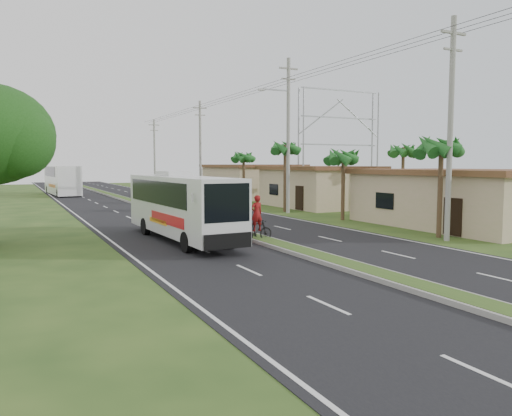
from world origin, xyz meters
name	(u,v)px	position (x,y,z in m)	size (l,w,h in m)	color
ground	(329,262)	(0.00, 0.00, 0.00)	(180.00, 180.00, 0.00)	#284519
road_asphalt	(176,215)	(0.00, 20.00, 0.01)	(14.00, 160.00, 0.02)	black
median_strip	(176,214)	(0.00, 20.00, 0.10)	(1.20, 160.00, 0.18)	gray
lane_edge_left	(83,220)	(-6.70, 20.00, 0.00)	(0.12, 160.00, 0.01)	silver
lane_edge_right	(256,212)	(6.70, 20.00, 0.00)	(0.12, 160.00, 0.01)	silver
shop_near	(461,198)	(14.00, 6.00, 1.78)	(8.60, 12.60, 3.52)	tan
shop_mid	(318,186)	(14.00, 22.00, 1.86)	(7.60, 10.60, 3.67)	tan
shop_far	(251,181)	(14.00, 36.00, 1.93)	(8.60, 11.60, 3.82)	tan
palm_verge_a	(441,147)	(9.00, 3.00, 4.74)	(2.40, 2.40, 5.45)	#473321
palm_verge_b	(343,157)	(9.40, 12.00, 4.36)	(2.40, 2.40, 5.05)	#473321
palm_verge_c	(285,148)	(8.80, 19.00, 5.12)	(2.40, 2.40, 5.85)	#473321
palm_verge_d	(244,157)	(9.30, 28.00, 4.55)	(2.40, 2.40, 5.25)	#473321
palm_behind_shop	(403,151)	(17.50, 15.00, 4.93)	(2.40, 2.40, 5.65)	#473321
utility_pole_a	(450,127)	(8.50, 2.00, 5.67)	(1.60, 0.28, 11.00)	gray
utility_pole_b	(288,133)	(8.47, 18.00, 6.26)	(3.20, 0.28, 12.00)	gray
utility_pole_c	(200,148)	(8.50, 38.00, 5.67)	(1.60, 0.28, 11.00)	gray
utility_pole_d	(155,154)	(8.50, 58.00, 5.42)	(1.60, 0.28, 10.50)	gray
billboard_lattice	(339,137)	(22.00, 30.00, 6.82)	(10.18, 1.18, 12.07)	gray
coach_bus_main	(181,203)	(-3.47, 7.94, 1.92)	(2.68, 10.87, 3.49)	silver
coach_bus_far	(62,179)	(-5.20, 51.15, 2.06)	(3.35, 12.57, 3.62)	white
motorcyclist	(257,225)	(-0.27, 5.85, 0.83)	(1.88, 0.77, 2.32)	black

